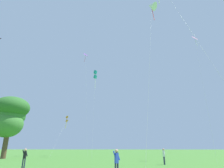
% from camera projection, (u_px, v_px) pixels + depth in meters
% --- Properties ---
extents(kite_teal_box, '(1.36, 7.03, 19.43)m').
position_uv_depth(kite_teal_box, '(95.00, 75.00, 45.15)').
color(kite_teal_box, teal).
rests_on(kite_teal_box, ground_plane).
extents(kite_orange_box, '(0.69, 8.55, 9.39)m').
position_uv_depth(kite_orange_box, '(67.00, 119.00, 47.25)').
color(kite_orange_box, orange).
rests_on(kite_orange_box, ground_plane).
extents(kite_pink_low, '(2.66, 6.29, 21.43)m').
position_uv_depth(kite_pink_low, '(196.00, 45.00, 33.73)').
color(kite_pink_low, pink).
rests_on(kite_pink_low, ground_plane).
extents(kite_white_distant, '(3.35, 7.88, 19.56)m').
position_uv_depth(kite_white_distant, '(152.00, 6.00, 23.91)').
color(kite_white_distant, white).
rests_on(kite_white_distant, ground_plane).
extents(kite_purple_streamer, '(3.16, 5.56, 26.17)m').
position_uv_depth(kite_purple_streamer, '(86.00, 61.00, 50.18)').
color(kite_purple_streamer, purple).
rests_on(kite_purple_streamer, ground_plane).
extents(person_far_back, '(0.55, 0.23, 1.70)m').
position_uv_depth(person_far_back, '(25.00, 156.00, 17.00)').
color(person_far_back, '#2D3351').
rests_on(person_far_back, ground_plane).
extents(person_with_spool, '(0.48, 0.38, 1.68)m').
position_uv_depth(person_with_spool, '(117.00, 160.00, 12.03)').
color(person_with_spool, '#2D3351').
rests_on(person_with_spool, ground_plane).
extents(person_in_blue_jacket, '(0.23, 0.54, 1.68)m').
position_uv_depth(person_in_blue_jacket, '(164.00, 155.00, 20.92)').
color(person_in_blue_jacket, '#2D3351').
rests_on(person_in_blue_jacket, ground_plane).
extents(tree_left_oak, '(6.26, 6.26, 10.76)m').
position_uv_depth(tree_left_oak, '(10.00, 116.00, 34.26)').
color(tree_left_oak, brown).
rests_on(tree_left_oak, ground_plane).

